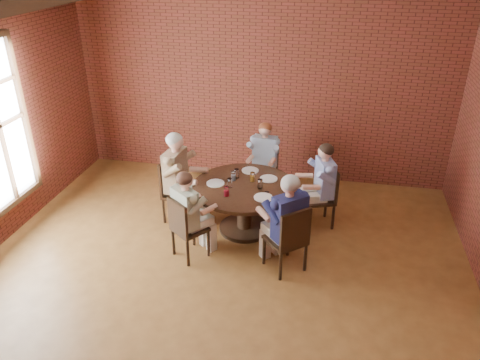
% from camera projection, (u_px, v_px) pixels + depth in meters
% --- Properties ---
extents(floor, '(7.00, 7.00, 0.00)m').
position_uv_depth(floor, '(212.00, 297.00, 5.72)').
color(floor, brown).
rests_on(floor, ground).
extents(ceiling, '(7.00, 7.00, 0.00)m').
position_uv_depth(ceiling, '(201.00, 2.00, 4.17)').
color(ceiling, white).
rests_on(ceiling, wall_back).
extents(wall_back, '(7.00, 0.00, 7.00)m').
position_uv_depth(wall_back, '(261.00, 84.00, 7.99)').
color(wall_back, maroon).
rests_on(wall_back, ground).
extents(dining_table, '(1.51, 1.51, 0.75)m').
position_uv_depth(dining_table, '(245.00, 199.00, 6.82)').
color(dining_table, '#311E10').
rests_on(dining_table, floor).
extents(chair_a, '(0.54, 0.54, 0.93)m').
position_uv_depth(chair_a, '(325.00, 194.00, 6.99)').
color(chair_a, '#311E10').
rests_on(chair_a, floor).
extents(diner_a, '(0.78, 0.71, 1.32)m').
position_uv_depth(diner_a, '(320.00, 186.00, 6.91)').
color(diner_a, '#4356B0').
rests_on(diner_a, floor).
extents(chair_b, '(0.44, 0.44, 0.92)m').
position_uv_depth(chair_b, '(265.00, 167.00, 7.85)').
color(chair_b, '#311E10').
rests_on(chair_b, floor).
extents(diner_b, '(0.56, 0.66, 1.29)m').
position_uv_depth(diner_b, '(264.00, 161.00, 7.72)').
color(diner_b, '#8D9DB4').
rests_on(diner_b, floor).
extents(chair_c, '(0.52, 0.52, 0.98)m').
position_uv_depth(chair_c, '(175.00, 188.00, 7.13)').
color(chair_c, '#311E10').
rests_on(chair_c, floor).
extents(diner_c, '(0.78, 0.66, 1.42)m').
position_uv_depth(diner_c, '(180.00, 178.00, 7.02)').
color(diner_c, brown).
rests_on(diner_c, floor).
extents(chair_d, '(0.57, 0.57, 0.91)m').
position_uv_depth(chair_d, '(185.00, 227.00, 6.22)').
color(chair_d, '#311E10').
rests_on(chair_d, floor).
extents(diner_d, '(0.77, 0.79, 1.28)m').
position_uv_depth(diner_d, '(189.00, 215.00, 6.20)').
color(diner_d, '#B5A18E').
rests_on(diner_d, floor).
extents(chair_e, '(0.63, 0.63, 0.96)m').
position_uv_depth(chair_e, '(290.00, 238.00, 5.94)').
color(chair_e, '#311E10').
rests_on(chair_e, floor).
extents(diner_e, '(0.87, 0.88, 1.38)m').
position_uv_depth(diner_e, '(286.00, 223.00, 5.94)').
color(diner_e, '#191C47').
rests_on(diner_e, floor).
extents(plate_a, '(0.26, 0.26, 0.01)m').
position_uv_depth(plate_a, '(269.00, 179.00, 6.90)').
color(plate_a, white).
rests_on(plate_a, dining_table).
extents(plate_b, '(0.26, 0.26, 0.01)m').
position_uv_depth(plate_b, '(250.00, 170.00, 7.14)').
color(plate_b, white).
rests_on(plate_b, dining_table).
extents(plate_c, '(0.26, 0.26, 0.01)m').
position_uv_depth(plate_c, '(215.00, 183.00, 6.77)').
color(plate_c, white).
rests_on(plate_c, dining_table).
extents(plate_d, '(0.26, 0.26, 0.01)m').
position_uv_depth(plate_d, '(263.00, 197.00, 6.39)').
color(plate_d, white).
rests_on(plate_d, dining_table).
extents(glass_a, '(0.07, 0.07, 0.14)m').
position_uv_depth(glass_a, '(260.00, 184.00, 6.61)').
color(glass_a, white).
rests_on(glass_a, dining_table).
extents(glass_b, '(0.07, 0.07, 0.14)m').
position_uv_depth(glass_b, '(252.00, 177.00, 6.81)').
color(glass_b, white).
rests_on(glass_b, dining_table).
extents(glass_c, '(0.07, 0.07, 0.14)m').
position_uv_depth(glass_c, '(237.00, 174.00, 6.91)').
color(glass_c, white).
rests_on(glass_c, dining_table).
extents(glass_d, '(0.07, 0.07, 0.14)m').
position_uv_depth(glass_d, '(233.00, 176.00, 6.84)').
color(glass_d, white).
rests_on(glass_d, dining_table).
extents(glass_e, '(0.07, 0.07, 0.14)m').
position_uv_depth(glass_e, '(230.00, 183.00, 6.64)').
color(glass_e, white).
rests_on(glass_e, dining_table).
extents(glass_f, '(0.07, 0.07, 0.14)m').
position_uv_depth(glass_f, '(226.00, 191.00, 6.41)').
color(glass_f, white).
rests_on(glass_f, dining_table).
extents(smartphone, '(0.06, 0.13, 0.01)m').
position_uv_depth(smartphone, '(266.00, 194.00, 6.50)').
color(smartphone, black).
rests_on(smartphone, dining_table).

